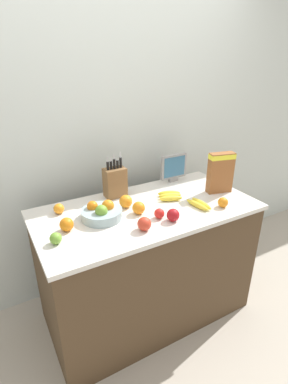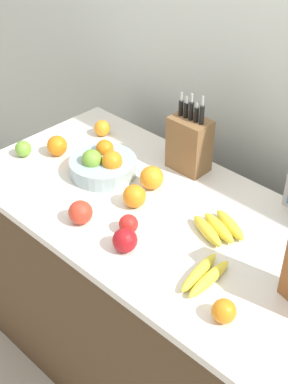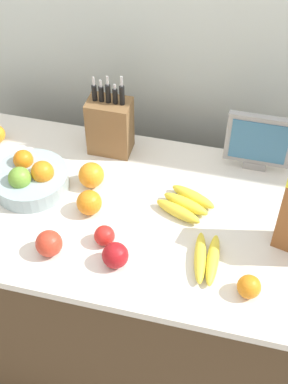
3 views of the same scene
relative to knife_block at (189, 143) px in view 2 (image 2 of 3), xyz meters
name	(u,v)px [view 2 (image 2 of 3)]	position (x,y,z in m)	size (l,w,h in m)	color
ground_plane	(157,371)	(0.11, -0.28, -1.03)	(14.00, 14.00, 0.00)	#B2A899
wall_back	(269,60)	(0.11, 0.32, 0.27)	(9.00, 0.06, 2.60)	silver
counter	(158,301)	(0.11, -0.28, -0.57)	(1.50, 0.75, 0.92)	#4C3823
knife_block	(189,143)	(0.00, 0.00, 0.00)	(0.15, 0.10, 0.32)	brown
fruit_bowl	(103,164)	(-0.21, -0.26, -0.07)	(0.26, 0.26, 0.11)	#99B2B7
banana_bunch_left	(219,228)	(0.32, -0.23, -0.09)	(0.20, 0.18, 0.04)	yellow
banana_bunch_right	(204,275)	(0.43, -0.43, -0.09)	(0.09, 0.20, 0.04)	yellow
apple_middle	(125,240)	(0.16, -0.50, -0.07)	(0.08, 0.08, 0.08)	#A31419
apple_rightmost	(23,149)	(-0.53, -0.39, -0.08)	(0.07, 0.07, 0.07)	#6B9E33
apple_front	(129,224)	(0.11, -0.43, -0.08)	(0.07, 0.07, 0.07)	red
apple_near_bananas	(80,212)	(-0.05, -0.51, -0.07)	(0.08, 0.08, 0.08)	red
orange_front_center	(152,178)	(-0.01, -0.19, -0.07)	(0.09, 0.09, 0.09)	orange
orange_front_left	(57,146)	(-0.44, -0.29, -0.07)	(0.08, 0.08, 0.08)	orange
orange_back_center	(134,196)	(0.02, -0.32, -0.07)	(0.08, 0.08, 0.08)	orange
orange_front_right	(224,311)	(0.56, -0.51, -0.08)	(0.07, 0.07, 0.07)	orange
orange_mid_right	(102,128)	(-0.43, -0.06, -0.08)	(0.07, 0.07, 0.07)	orange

